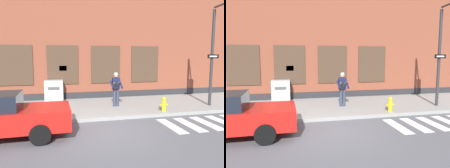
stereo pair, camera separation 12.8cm
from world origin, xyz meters
The scene contains 7 objects.
ground_plane centered at (0.00, 0.00, 0.00)m, with size 160.00×160.00×0.00m, color #56565B.
sidewalk centered at (0.00, 3.77, 0.08)m, with size 28.00×4.60×0.16m.
building_backdrop centered at (0.00, 8.07, 4.48)m, with size 28.00×4.06×8.97m.
crosswalk centered at (5.11, 0.17, 0.01)m, with size 5.20×1.90×0.01m.
busker centered at (1.30, 3.42, 1.16)m, with size 0.71×0.52×1.77m.
utility_box centered at (-1.87, 5.62, 0.77)m, with size 1.05×0.69×1.23m.
fire_hydrant centered at (3.23, 1.82, 0.50)m, with size 0.38×0.20×0.70m.
Camera 2 is at (-1.41, -7.46, 2.70)m, focal length 35.00 mm.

